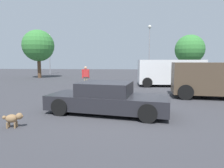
% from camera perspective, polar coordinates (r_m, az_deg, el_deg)
% --- Properties ---
extents(ground_plane, '(80.00, 80.00, 0.00)m').
position_cam_1_polar(ground_plane, '(7.55, 1.34, -8.78)').
color(ground_plane, '#38383D').
extents(sedan_foreground, '(4.86, 2.59, 1.20)m').
position_cam_1_polar(sedan_foreground, '(7.63, -1.40, -4.30)').
color(sedan_foreground, '#232328').
rests_on(sedan_foreground, ground_plane).
extents(dog, '(0.61, 0.30, 0.46)m').
position_cam_1_polar(dog, '(6.73, -26.81, -8.89)').
color(dog, olive).
rests_on(dog, ground_plane).
extents(van_white, '(5.08, 2.28, 2.10)m').
position_cam_1_polar(van_white, '(16.40, 16.50, 3.40)').
color(van_white, white).
rests_on(van_white, ground_plane).
extents(suv_dark, '(4.74, 2.54, 1.93)m').
position_cam_1_polar(suv_dark, '(12.03, 27.98, 1.37)').
color(suv_dark, '#4C3D2D').
rests_on(suv_dark, ground_plane).
extents(pedestrian, '(0.53, 0.38, 1.61)m').
position_cam_1_polar(pedestrian, '(14.98, -7.68, 2.61)').
color(pedestrian, gray).
rests_on(pedestrian, ground_plane).
extents(light_post_near, '(0.44, 0.44, 6.70)m').
position_cam_1_polar(light_post_near, '(26.97, 10.85, 11.96)').
color(light_post_near, gray).
rests_on(light_post_near, ground_plane).
extents(light_post_mid, '(0.44, 0.44, 6.00)m').
position_cam_1_polar(light_post_mid, '(31.45, -17.82, 10.25)').
color(light_post_mid, gray).
rests_on(light_post_mid, ground_plane).
extents(tree_back_left, '(3.68, 3.68, 5.64)m').
position_cam_1_polar(tree_back_left, '(25.04, -20.67, 10.38)').
color(tree_back_left, brown).
rests_on(tree_back_left, ground_plane).
extents(tree_back_center, '(3.55, 3.55, 5.19)m').
position_cam_1_polar(tree_back_center, '(26.09, 21.71, 9.33)').
color(tree_back_center, brown).
rests_on(tree_back_center, ground_plane).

